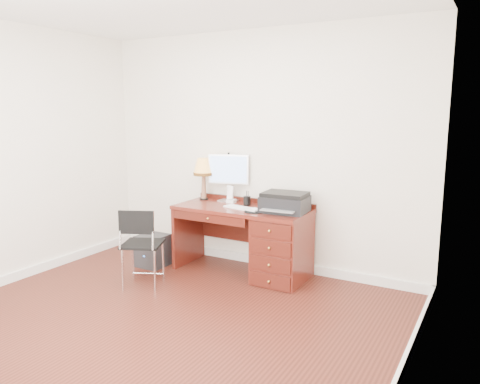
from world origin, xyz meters
The scene contains 12 objects.
ground centered at (0.00, 0.00, 0.00)m, with size 4.00×4.00×0.00m, color #37130C.
room_shell centered at (0.00, 0.63, 0.05)m, with size 4.00×4.00×4.00m.
desk centered at (0.32, 1.40, 0.41)m, with size 1.50×0.67×0.75m.
monitor centered at (-0.31, 1.64, 1.10)m, with size 0.47×0.21×0.55m.
keyboard centered at (0.04, 1.33, 0.76)m, with size 0.44×0.13×0.02m, color white.
mouse_pad centered at (0.23, 1.26, 0.76)m, with size 0.22×0.22×0.04m.
printer centered at (0.51, 1.42, 0.85)m, with size 0.49×0.39×0.21m.
leg_lamp centered at (-0.62, 1.57, 1.11)m, with size 0.24×0.24×0.50m.
phone centered at (-0.23, 1.56, 0.81)m, with size 0.10×0.10×0.20m.
pen_cup centered at (0.00, 1.52, 0.80)m, with size 0.08×0.08×0.10m, color black.
chair centered at (-0.71, 0.50, 0.51)m, with size 0.52×0.53×0.83m.
equipment_box centered at (-1.02, 1.08, 0.18)m, with size 0.32×0.32×0.37m, color black.
Camera 1 is at (2.47, -3.02, 1.82)m, focal length 35.00 mm.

